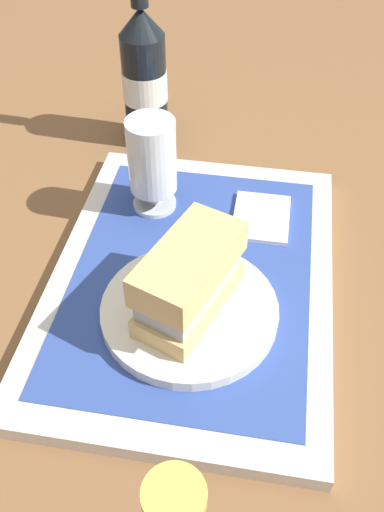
{
  "coord_description": "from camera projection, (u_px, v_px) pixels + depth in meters",
  "views": [
    {
      "loc": [
        -0.44,
        -0.07,
        0.5
      ],
      "look_at": [
        0.0,
        0.0,
        0.05
      ],
      "focal_mm": 39.76,
      "sensor_mm": 36.0,
      "label": 1
    }
  ],
  "objects": [
    {
      "name": "ground_plane",
      "position": [
        192.0,
        286.0,
        0.67
      ],
      "size": [
        3.0,
        3.0,
        0.0
      ],
      "primitive_type": "plane",
      "color": "brown"
    },
    {
      "name": "tray",
      "position": [
        192.0,
        280.0,
        0.66
      ],
      "size": [
        0.44,
        0.32,
        0.02
      ],
      "primitive_type": "cube",
      "color": "silver",
      "rests_on": "ground_plane"
    },
    {
      "name": "placemat",
      "position": [
        192.0,
        274.0,
        0.65
      ],
      "size": [
        0.38,
        0.27,
        0.0
      ],
      "primitive_type": "cube",
      "color": "#2D4793",
      "rests_on": "tray"
    },
    {
      "name": "plate",
      "position": [
        189.0,
        311.0,
        0.61
      ],
      "size": [
        0.19,
        0.19,
        0.01
      ],
      "primitive_type": "cylinder",
      "color": "silver",
      "rests_on": "placemat"
    },
    {
      "name": "sandwich",
      "position": [
        191.0,
        277.0,
        0.57
      ],
      "size": [
        0.14,
        0.11,
        0.08
      ],
      "rotation": [
        0.0,
        0.0,
        -0.36
      ],
      "color": "tan",
      "rests_on": "plate"
    },
    {
      "name": "beer_glass",
      "position": [
        152.0,
        162.0,
        0.69
      ],
      "size": [
        0.06,
        0.06,
        0.12
      ],
      "color": "silver",
      "rests_on": "placemat"
    },
    {
      "name": "napkin_folded",
      "position": [
        261.0,
        217.0,
        0.72
      ],
      "size": [
        0.09,
        0.07,
        0.01
      ],
      "primitive_type": "cube",
      "color": "white",
      "rests_on": "placemat"
    },
    {
      "name": "beer_bottle",
      "position": [
        144.0,
        76.0,
        0.81
      ],
      "size": [
        0.07,
        0.07,
        0.27
      ],
      "color": "black",
      "rests_on": "ground_plane"
    }
  ]
}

